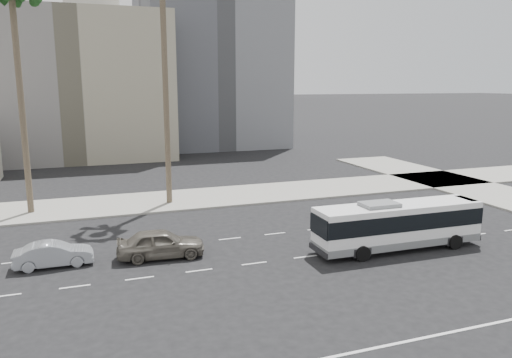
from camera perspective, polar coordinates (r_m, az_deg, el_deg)
name	(u,v)px	position (r m, az deg, el deg)	size (l,w,h in m)	color
ground	(305,257)	(27.63, 5.74, -9.00)	(700.00, 700.00, 0.00)	black
sidewalk_north	(226,196)	(41.55, -3.47, -1.98)	(120.00, 7.00, 0.15)	gray
midrise_beige_west	(71,86)	(68.37, -20.68, 10.02)	(24.00, 18.00, 18.00)	gray
midrise_gray_center	(208,59)	(77.88, -5.55, 13.66)	(20.00, 20.00, 26.00)	#55575E
civic_tower	(92,24)	(275.10, -18.51, 16.69)	(42.00, 42.00, 129.00)	beige
highrise_right	(191,31)	(260.80, -7.51, 16.64)	(26.00, 26.00, 70.00)	slate
highrise_far	(223,47)	(295.51, -3.88, 15.08)	(22.00, 22.00, 60.00)	slate
city_bus	(398,224)	(29.44, 16.14, -5.03)	(10.06, 2.46, 2.88)	white
car_a	(161,243)	(27.68, -10.99, -7.35)	(4.74, 1.91, 1.62)	#666055
car_b	(54,254)	(28.08, -22.44, -8.08)	(3.95, 1.38, 1.30)	#999DA4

